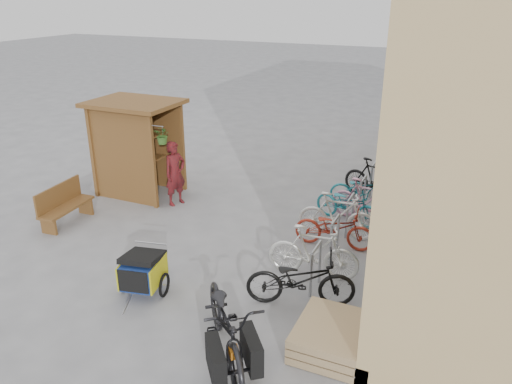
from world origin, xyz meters
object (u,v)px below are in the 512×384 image
at_px(bike_0, 301,279).
at_px(bike_7, 376,180).
at_px(person_kiosk, 175,173).
at_px(bike_2, 334,228).
at_px(cargo_bike, 227,325).
at_px(bench, 64,204).
at_px(bike_1, 313,252).
at_px(shopping_carts, 411,157).
at_px(bike_6, 363,190).
at_px(kiosk, 134,135).
at_px(bike_5, 366,201).
at_px(pallet_stack, 331,337).
at_px(child_trailer, 143,270).
at_px(bike_3, 337,216).
at_px(bike_4, 348,204).

relative_size(bike_0, bike_7, 1.05).
relative_size(person_kiosk, bike_2, 0.98).
bearing_deg(bike_7, cargo_bike, -169.56).
bearing_deg(bike_0, bench, 62.78).
bearing_deg(person_kiosk, bike_1, -93.83).
relative_size(shopping_carts, bike_6, 1.51).
distance_m(kiosk, person_kiosk, 1.53).
bearing_deg(bike_5, person_kiosk, 111.78).
height_order(bench, bike_2, bench).
bearing_deg(cargo_bike, pallet_stack, -6.58).
distance_m(shopping_carts, bike_2, 4.79).
xyz_separation_m(pallet_stack, bike_1, (-0.88, 1.80, 0.30)).
xyz_separation_m(bike_1, bike_5, (0.36, 2.72, -0.00)).
relative_size(child_trailer, bike_7, 0.81).
bearing_deg(person_kiosk, bike_5, -58.45).
bearing_deg(bike_7, bike_0, -165.88).
height_order(person_kiosk, bike_1, person_kiosk).
relative_size(bike_3, bike_5, 1.00).
distance_m(bike_0, bike_2, 2.19).
relative_size(bike_0, bike_4, 1.12).
bearing_deg(bike_3, cargo_bike, 168.38).
bearing_deg(bike_2, shopping_carts, -14.69).
relative_size(cargo_bike, bike_3, 1.33).
height_order(bike_3, bike_7, bike_7).
xyz_separation_m(person_kiosk, bike_2, (4.14, -0.58, -0.37)).
xyz_separation_m(cargo_bike, bike_0, (0.51, 1.69, -0.10)).
distance_m(bench, person_kiosk, 2.61).
bearing_deg(bike_1, bike_4, -6.55).
height_order(shopping_carts, bike_3, shopping_carts).
height_order(person_kiosk, bike_4, person_kiosk).
height_order(cargo_bike, bike_0, cargo_bike).
xyz_separation_m(bench, shopping_carts, (6.67, 6.08, 0.16)).
xyz_separation_m(pallet_stack, cargo_bike, (-1.30, -0.81, 0.37)).
bearing_deg(shopping_carts, child_trailer, -113.80).
height_order(cargo_bike, bike_1, cargo_bike).
xyz_separation_m(shopping_carts, bike_6, (-0.78, -2.38, -0.21)).
xyz_separation_m(bike_5, bike_7, (-0.07, 1.39, 0.02)).
bearing_deg(cargo_bike, child_trailer, 117.88).
bearing_deg(bike_0, shopping_carts, -25.90).
bearing_deg(person_kiosk, bench, 159.31).
xyz_separation_m(bike_4, bike_5, (0.37, 0.17, 0.08)).
height_order(bike_3, bike_6, bike_3).
bearing_deg(person_kiosk, bike_3, -71.50).
height_order(person_kiosk, bike_2, person_kiosk).
bearing_deg(kiosk, bike_3, -3.81).
bearing_deg(cargo_bike, bike_0, 34.81).
bearing_deg(bike_4, bike_0, -162.63).
relative_size(bike_6, bike_7, 0.91).
bearing_deg(child_trailer, bike_7, 52.40).
xyz_separation_m(bench, bike_3, (5.77, 1.82, 0.04)).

